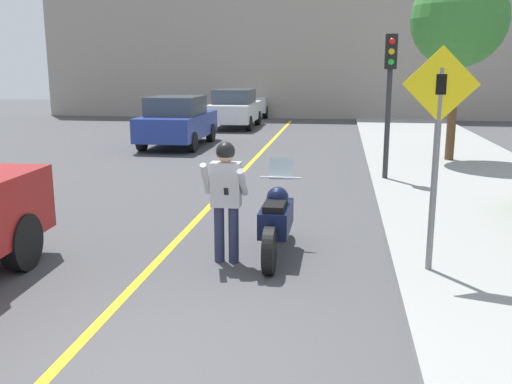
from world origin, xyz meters
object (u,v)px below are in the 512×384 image
object	(u,v)px
traffic_light	(390,79)
parked_car_blue	(178,121)
parked_car_white	(235,108)
motorcycle	(276,220)
person_biker	(226,190)
crossing_sign	(437,139)
parked_car_silver	(254,100)
street_tree	(459,20)

from	to	relation	value
traffic_light	parked_car_blue	world-z (taller)	traffic_light
parked_car_white	traffic_light	bearing A→B (deg)	-63.77
motorcycle	person_biker	size ratio (longest dim) A/B	1.31
motorcycle	traffic_light	world-z (taller)	traffic_light
crossing_sign	parked_car_blue	size ratio (longest dim) A/B	0.66
motorcycle	parked_car_silver	bearing A→B (deg)	99.47
parked_car_white	parked_car_silver	world-z (taller)	same
person_biker	parked_car_silver	xyz separation A→B (m)	(-3.22, 23.58, -0.16)
parked_car_white	motorcycle	bearing A→B (deg)	-77.55
traffic_light	street_tree	distance (m)	3.90
motorcycle	person_biker	world-z (taller)	person_biker
crossing_sign	parked_car_silver	distance (m)	24.51
traffic_light	street_tree	bearing A→B (deg)	57.12
crossing_sign	parked_car_blue	world-z (taller)	crossing_sign
traffic_light	motorcycle	bearing A→B (deg)	-109.14
traffic_light	parked_car_silver	world-z (taller)	traffic_light
motorcycle	crossing_sign	distance (m)	2.48
crossing_sign	person_biker	bearing A→B (deg)	175.79
parked_car_white	parked_car_silver	size ratio (longest dim) A/B	1.00
motorcycle	parked_car_blue	world-z (taller)	parked_car_blue
motorcycle	crossing_sign	size ratio (longest dim) A/B	0.79
person_biker	parked_car_white	size ratio (longest dim) A/B	0.40
crossing_sign	traffic_light	xyz separation A→B (m)	(-0.11, 6.14, 0.60)
motorcycle	street_tree	size ratio (longest dim) A/B	0.43
street_tree	parked_car_white	bearing A→B (deg)	131.96
parked_car_silver	street_tree	bearing A→B (deg)	-62.08
crossing_sign	parked_car_white	size ratio (longest dim) A/B	0.66
motorcycle	person_biker	bearing A→B (deg)	-147.01
person_biker	parked_car_white	distance (m)	17.75
motorcycle	parked_car_white	world-z (taller)	parked_car_white
traffic_light	parked_car_blue	distance (m)	8.54
traffic_light	parked_car_silver	distance (m)	18.62
crossing_sign	street_tree	bearing A→B (deg)	78.61
person_biker	traffic_light	size ratio (longest dim) A/B	0.52
motorcycle	crossing_sign	bearing A→B (deg)	-16.83
parked_car_white	parked_car_silver	bearing A→B (deg)	90.89
motorcycle	parked_car_blue	size ratio (longest dim) A/B	0.52
person_biker	parked_car_blue	size ratio (longest dim) A/B	0.40
street_tree	parked_car_silver	distance (m)	16.80
motorcycle	parked_car_silver	world-z (taller)	parked_car_silver
person_biker	parked_car_blue	world-z (taller)	parked_car_blue
street_tree	traffic_light	bearing A→B (deg)	-122.88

